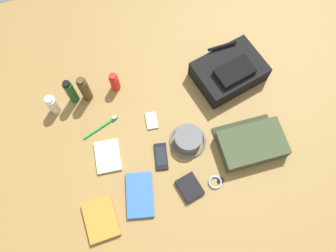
{
  "coord_description": "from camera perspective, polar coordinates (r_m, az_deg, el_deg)",
  "views": [
    {
      "loc": [
        -0.18,
        -0.53,
        1.48
      ],
      "look_at": [
        0.0,
        0.0,
        0.04
      ],
      "focal_mm": 35.62,
      "sensor_mm": 36.0,
      "label": 1
    }
  ],
  "objects": [
    {
      "name": "ground_plane",
      "position": [
        1.59,
        0.0,
        -0.68
      ],
      "size": [
        2.64,
        2.02,
        0.02
      ],
      "primitive_type": "cube",
      "color": "olive",
      "rests_on": "ground"
    },
    {
      "name": "backpack",
      "position": [
        1.68,
        10.42,
        9.15
      ],
      "size": [
        0.36,
        0.3,
        0.13
      ],
      "color": "black",
      "rests_on": "ground_plane"
    },
    {
      "name": "toiletry_pouch",
      "position": [
        1.57,
        14.06,
        -2.93
      ],
      "size": [
        0.3,
        0.24,
        0.07
      ],
      "color": "#384228",
      "rests_on": "ground_plane"
    },
    {
      "name": "bucket_hat",
      "position": [
        1.53,
        3.45,
        -2.3
      ],
      "size": [
        0.17,
        0.17,
        0.07
      ],
      "color": "#5B5B5B",
      "rests_on": "ground_plane"
    },
    {
      "name": "lotion_bottle",
      "position": [
        1.66,
        -19.11,
        3.5
      ],
      "size": [
        0.05,
        0.05,
        0.12
      ],
      "color": "beige",
      "rests_on": "ground_plane"
    },
    {
      "name": "shampoo_bottle",
      "position": [
        1.63,
        -16.27,
        5.63
      ],
      "size": [
        0.04,
        0.04,
        0.17
      ],
      "color": "#19471E",
      "rests_on": "ground_plane"
    },
    {
      "name": "cologne_bottle",
      "position": [
        1.62,
        -14.07,
        6.16
      ],
      "size": [
        0.05,
        0.05,
        0.17
      ],
      "color": "#473319",
      "rests_on": "ground_plane"
    },
    {
      "name": "sunscreen_spray",
      "position": [
        1.64,
        -9.13,
        7.47
      ],
      "size": [
        0.05,
        0.05,
        0.12
      ],
      "color": "red",
      "rests_on": "ground_plane"
    },
    {
      "name": "paperback_novel",
      "position": [
        1.5,
        -11.39,
        -15.43
      ],
      "size": [
        0.13,
        0.17,
        0.02
      ],
      "color": "orange",
      "rests_on": "ground_plane"
    },
    {
      "name": "travel_guidebook",
      "position": [
        1.49,
        -4.85,
        -11.67
      ],
      "size": [
        0.16,
        0.22,
        0.02
      ],
      "color": "blue",
      "rests_on": "ground_plane"
    },
    {
      "name": "cell_phone",
      "position": [
        1.53,
        -1.19,
        -5.23
      ],
      "size": [
        0.08,
        0.13,
        0.01
      ],
      "color": "black",
      "rests_on": "ground_plane"
    },
    {
      "name": "media_player",
      "position": [
        1.59,
        -2.82,
        0.9
      ],
      "size": [
        0.06,
        0.09,
        0.01
      ],
      "color": "#B7B7BC",
      "rests_on": "ground_plane"
    },
    {
      "name": "wristwatch",
      "position": [
        1.52,
        8.2,
        -9.45
      ],
      "size": [
        0.07,
        0.06,
        0.01
      ],
      "color": "#99999E",
      "rests_on": "ground_plane"
    },
    {
      "name": "toothbrush",
      "position": [
        1.61,
        -11.1,
        -0.01
      ],
      "size": [
        0.18,
        0.07,
        0.02
      ],
      "color": "#198C33",
      "rests_on": "ground_plane"
    },
    {
      "name": "wallet",
      "position": [
        1.49,
        3.86,
        -10.39
      ],
      "size": [
        0.11,
        0.13,
        0.02
      ],
      "primitive_type": "cube",
      "rotation": [
        0.0,
        0.0,
        0.2
      ],
      "color": "black",
      "rests_on": "ground_plane"
    },
    {
      "name": "notepad",
      "position": [
        1.55,
        -10.26,
        -5.11
      ],
      "size": [
        0.13,
        0.16,
        0.02
      ],
      "primitive_type": "cube",
      "rotation": [
        0.0,
        0.0,
        -0.13
      ],
      "color": "beige",
      "rests_on": "ground_plane"
    }
  ]
}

